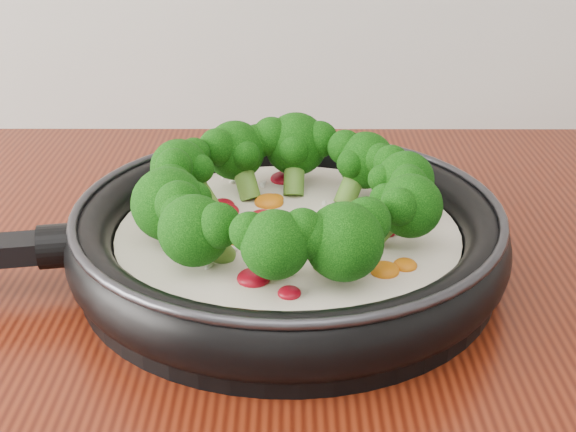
{
  "coord_description": "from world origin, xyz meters",
  "views": [
    {
      "loc": [
        0.03,
        0.56,
        1.22
      ],
      "look_at": [
        0.03,
        1.12,
        0.95
      ],
      "focal_mm": 46.94,
      "sensor_mm": 36.0,
      "label": 1
    }
  ],
  "objects": [
    {
      "name": "skillet",
      "position": [
        0.03,
        1.12,
        0.94
      ],
      "size": [
        0.59,
        0.42,
        0.11
      ],
      "color": "black",
      "rests_on": "counter"
    }
  ]
}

